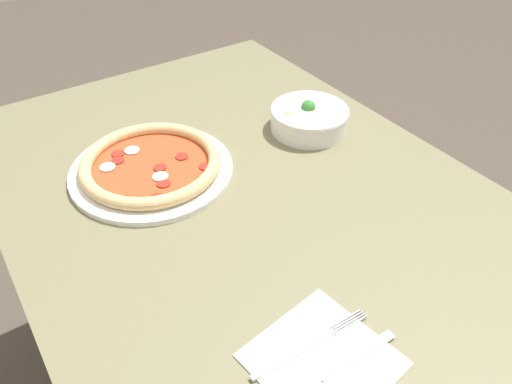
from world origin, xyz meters
name	(u,v)px	position (x,y,z in m)	size (l,w,h in m)	color
dining_table	(251,239)	(0.00, 0.00, 0.66)	(1.28, 0.86, 0.77)	#706B4C
pizza	(151,166)	(-0.18, -0.12, 0.78)	(0.33, 0.33, 0.04)	white
bowl	(309,117)	(-0.13, 0.25, 0.80)	(0.18, 0.18, 0.07)	white
napkin	(323,360)	(0.34, -0.11, 0.77)	(0.20, 0.20, 0.00)	white
fork	(309,345)	(0.32, -0.11, 0.77)	(0.02, 0.20, 0.00)	silver
knife	(328,374)	(0.37, -0.12, 0.77)	(0.02, 0.22, 0.01)	silver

